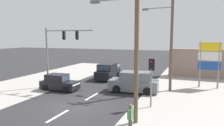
% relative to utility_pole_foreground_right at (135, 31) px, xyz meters
% --- Properties ---
extents(ground_plane, '(140.00, 140.00, 0.00)m').
position_rel_utility_pole_foreground_right_xyz_m(ground_plane, '(-4.88, 1.30, -5.41)').
color(ground_plane, '#28282B').
extents(lane_dash_near, '(0.20, 2.40, 0.01)m').
position_rel_utility_pole_foreground_right_xyz_m(lane_dash_near, '(-4.88, -0.70, -5.41)').
color(lane_dash_near, silver).
rests_on(lane_dash_near, ground).
extents(lane_dash_mid, '(0.20, 2.40, 0.01)m').
position_rel_utility_pole_foreground_right_xyz_m(lane_dash_mid, '(-4.88, 4.30, -5.41)').
color(lane_dash_mid, silver).
rests_on(lane_dash_mid, ground).
extents(lane_dash_far, '(0.20, 2.40, 0.01)m').
position_rel_utility_pole_foreground_right_xyz_m(lane_dash_far, '(-4.88, 9.30, -5.41)').
color(lane_dash_far, silver).
rests_on(lane_dash_far, ground).
extents(kerb_right_verge, '(10.00, 44.00, 0.02)m').
position_rel_utility_pole_foreground_right_xyz_m(kerb_right_verge, '(4.12, 3.30, -5.40)').
color(kerb_right_verge, '#A39E99').
rests_on(kerb_right_verge, ground).
extents(kerb_left_verge, '(8.00, 40.00, 0.02)m').
position_rel_utility_pole_foreground_right_xyz_m(kerb_left_verge, '(-13.38, 5.30, -5.40)').
color(kerb_left_verge, '#A39E99').
rests_on(kerb_left_verge, ground).
extents(utility_pole_foreground_right, '(3.78, 0.30, 10.10)m').
position_rel_utility_pole_foreground_right_xyz_m(utility_pole_foreground_right, '(0.00, 0.00, 0.00)').
color(utility_pole_foreground_right, brown).
rests_on(utility_pole_foreground_right, ground).
extents(utility_pole_midground_right, '(3.78, 0.62, 10.85)m').
position_rel_utility_pole_foreground_right_xyz_m(utility_pole_midground_right, '(1.06, 8.84, 0.38)').
color(utility_pole_midground_right, brown).
rests_on(utility_pole_midground_right, ground).
extents(traffic_signal_mast, '(5.29, 0.47, 6.00)m').
position_rel_utility_pole_foreground_right_xyz_m(traffic_signal_mast, '(-9.36, 5.88, -1.27)').
color(traffic_signal_mast, slate).
rests_on(traffic_signal_mast, ground).
extents(pedestal_signal_right_kerb, '(0.44, 0.30, 3.56)m').
position_rel_utility_pole_foreground_right_xyz_m(pedestal_signal_right_kerb, '(0.41, 3.23, -3.00)').
color(pedestal_signal_right_kerb, slate).
rests_on(pedestal_signal_right_kerb, ground).
extents(shopping_plaza_sign, '(2.10, 0.16, 4.60)m').
position_rel_utility_pole_foreground_right_xyz_m(shopping_plaza_sign, '(4.64, 11.36, -2.43)').
color(shopping_plaza_sign, slate).
rests_on(shopping_plaza_sign, ground).
extents(shopfront_wall_far, '(12.00, 1.00, 3.60)m').
position_rel_utility_pole_foreground_right_xyz_m(shopfront_wall_far, '(6.12, 17.30, -3.61)').
color(shopfront_wall_far, gray).
rests_on(shopfront_wall_far, ground).
extents(suv_crossing_left, '(4.65, 2.32, 1.90)m').
position_rel_utility_pole_foreground_right_xyz_m(suv_crossing_left, '(-1.90, 7.15, -4.53)').
color(suv_crossing_left, slate).
rests_on(suv_crossing_left, ground).
extents(hatchback_kerbside_parked, '(3.65, 1.81, 1.53)m').
position_rel_utility_pole_foreground_right_xyz_m(hatchback_kerbside_parked, '(-8.88, 5.28, -4.71)').
color(hatchback_kerbside_parked, black).
rests_on(hatchback_kerbside_parked, ground).
extents(suv_oncoming_near, '(2.20, 4.61, 1.90)m').
position_rel_utility_pole_foreground_right_xyz_m(suv_oncoming_near, '(-6.57, 12.11, -4.53)').
color(suv_oncoming_near, black).
rests_on(suv_oncoming_near, ground).
extents(pedestrian_at_kerb, '(0.25, 0.56, 1.63)m').
position_rel_utility_pole_foreground_right_xyz_m(pedestrian_at_kerb, '(0.26, -1.57, -4.49)').
color(pedestrian_at_kerb, '#47423D').
rests_on(pedestrian_at_kerb, ground).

